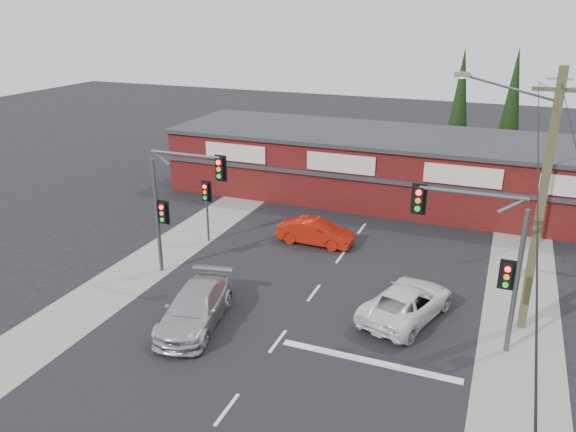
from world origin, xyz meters
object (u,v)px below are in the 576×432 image
at_px(white_suv, 407,302).
at_px(shop_building, 373,164).
at_px(utility_pole, 538,196).
at_px(red_sedan, 316,232).
at_px(silver_suv, 195,308).

distance_m(white_suv, shop_building, 15.88).
bearing_deg(shop_building, utility_pole, -56.24).
relative_size(red_sedan, shop_building, 0.15).
height_order(silver_suv, red_sedan, silver_suv).
distance_m(silver_suv, utility_pole, 13.55).
xyz_separation_m(shop_building, utility_pole, (9.36, -14.00, 3.26)).
distance_m(white_suv, red_sedan, 8.27).
distance_m(silver_suv, red_sedan, 9.58).
bearing_deg(white_suv, utility_pole, -150.23).
height_order(shop_building, utility_pole, utility_pole).
distance_m(shop_building, utility_pole, 17.15).
distance_m(white_suv, silver_suv, 8.46).
xyz_separation_m(red_sedan, shop_building, (0.76, 9.16, 1.47)).
bearing_deg(utility_pole, silver_suv, -158.90).
xyz_separation_m(white_suv, red_sedan, (-5.90, 5.79, -0.03)).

